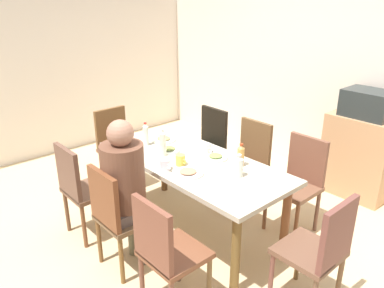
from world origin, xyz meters
TOP-DOWN VIEW (x-y plane):
  - ground_plane at (0.00, 0.00)m, footprint 6.52×6.52m
  - wall_back at (0.00, 2.16)m, footprint 5.67×0.12m
  - wall_left at (-2.78, 0.00)m, footprint 0.12×4.43m
  - dining_table at (0.00, 0.00)m, footprint 1.83×0.81m
  - chair_0 at (-0.61, 0.78)m, footprint 0.40×0.40m
  - chair_1 at (1.29, 0.00)m, footprint 0.40×0.40m
  - chair_2 at (0.00, -0.78)m, footprint 0.40×0.40m
  - person_2 at (0.00, -0.69)m, footprint 0.33×0.33m
  - chair_3 at (-0.61, -0.78)m, footprint 0.40×0.40m
  - chair_4 at (0.61, 0.78)m, footprint 0.40×0.40m
  - chair_5 at (0.61, -0.78)m, footprint 0.40×0.40m
  - chair_6 at (0.00, 0.78)m, footprint 0.40×0.40m
  - chair_7 at (-1.29, 0.00)m, footprint 0.40×0.40m
  - plate_0 at (-0.29, -0.03)m, footprint 0.21×0.21m
  - plate_1 at (-0.53, 0.10)m, footprint 0.23×0.23m
  - plate_2 at (0.12, 0.18)m, footprint 0.21×0.21m
  - plate_3 at (0.19, -0.22)m, footprint 0.25×0.25m
  - cup_0 at (-0.81, -0.20)m, footprint 0.12×0.08m
  - cup_1 at (-0.03, 0.21)m, footprint 0.12×0.08m
  - cup_2 at (0.00, -0.30)m, footprint 0.12×0.08m
  - cup_3 at (0.02, -0.15)m, footprint 0.12×0.08m
  - bottle_0 at (0.49, 0.06)m, footprint 0.07×0.07m
  - bottle_1 at (-0.25, -0.13)m, footprint 0.06×0.06m
  - bottle_2 at (0.37, 0.22)m, footprint 0.06×0.06m
  - bottle_3 at (-0.56, -0.10)m, footprint 0.05×0.05m
  - side_cabinet at (0.66, 1.86)m, footprint 0.70×0.44m
  - microwave at (0.66, 1.86)m, footprint 0.48×0.36m

SIDE VIEW (x-z plane):
  - ground_plane at x=0.00m, z-range 0.00..0.00m
  - side_cabinet at x=0.66m, z-range 0.00..0.90m
  - chair_0 at x=-0.61m, z-range 0.06..0.96m
  - chair_1 at x=1.29m, z-range 0.06..0.96m
  - chair_2 at x=0.00m, z-range 0.06..0.96m
  - chair_3 at x=-0.61m, z-range 0.06..0.96m
  - chair_4 at x=0.61m, z-range 0.06..0.96m
  - chair_5 at x=0.61m, z-range 0.06..0.96m
  - chair_6 at x=0.00m, z-range 0.06..0.96m
  - chair_7 at x=-1.29m, z-range 0.06..0.96m
  - dining_table at x=0.00m, z-range 0.28..1.01m
  - plate_0 at x=-0.29m, z-range 0.73..0.77m
  - plate_2 at x=0.12m, z-range 0.73..0.77m
  - plate_3 at x=0.19m, z-range 0.73..0.77m
  - plate_1 at x=-0.53m, z-range 0.73..0.77m
  - person_2 at x=0.00m, z-range 0.13..1.39m
  - cup_0 at x=-0.81m, z-range 0.74..0.82m
  - cup_1 at x=-0.03m, z-range 0.74..0.82m
  - cup_2 at x=0.00m, z-range 0.74..0.83m
  - cup_3 at x=0.02m, z-range 0.74..0.83m
  - bottle_0 at x=0.49m, z-range 0.73..0.92m
  - bottle_2 at x=0.37m, z-range 0.73..0.93m
  - bottle_3 at x=-0.56m, z-range 0.73..0.96m
  - bottle_1 at x=-0.25m, z-range 0.73..0.98m
  - microwave at x=0.66m, z-range 0.90..1.18m
  - wall_back at x=0.00m, z-range 0.00..2.60m
  - wall_left at x=-2.78m, z-range 0.00..2.60m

